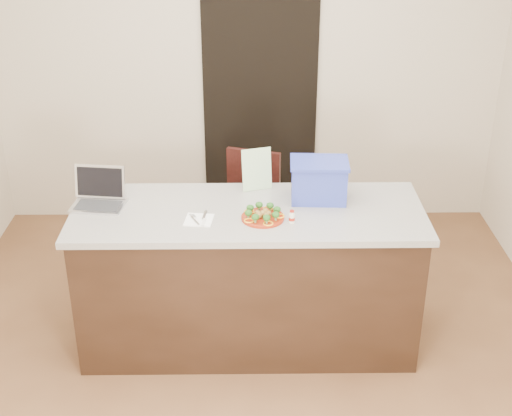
{
  "coord_description": "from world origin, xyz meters",
  "views": [
    {
      "loc": [
        0.0,
        -3.45,
        2.8
      ],
      "look_at": [
        0.05,
        0.2,
        0.96
      ],
      "focal_mm": 50.0,
      "sensor_mm": 36.0,
      "label": 1
    }
  ],
  "objects_px": {
    "yogurt_bottle": "(292,217)",
    "island": "(248,277)",
    "plate": "(263,217)",
    "napkin": "(199,220)",
    "laptop": "(99,194)",
    "blue_box": "(319,180)",
    "chair": "(254,205)"
  },
  "relations": [
    {
      "from": "laptop",
      "to": "chair",
      "type": "distance_m",
      "value": 1.3
    },
    {
      "from": "napkin",
      "to": "plate",
      "type": "bearing_deg",
      "value": 2.32
    },
    {
      "from": "island",
      "to": "blue_box",
      "type": "distance_m",
      "value": 0.73
    },
    {
      "from": "plate",
      "to": "napkin",
      "type": "distance_m",
      "value": 0.36
    },
    {
      "from": "plate",
      "to": "laptop",
      "type": "height_order",
      "value": "laptop"
    },
    {
      "from": "island",
      "to": "laptop",
      "type": "distance_m",
      "value": 1.03
    },
    {
      "from": "island",
      "to": "chair",
      "type": "bearing_deg",
      "value": 87.42
    },
    {
      "from": "island",
      "to": "napkin",
      "type": "relative_size",
      "value": 13.31
    },
    {
      "from": "napkin",
      "to": "chair",
      "type": "xyz_separation_m",
      "value": [
        0.32,
        1.02,
        -0.42
      ]
    },
    {
      "from": "napkin",
      "to": "laptop",
      "type": "distance_m",
      "value": 0.65
    },
    {
      "from": "island",
      "to": "napkin",
      "type": "xyz_separation_m",
      "value": [
        -0.28,
        -0.12,
        0.46
      ]
    },
    {
      "from": "laptop",
      "to": "blue_box",
      "type": "height_order",
      "value": "blue_box"
    },
    {
      "from": "blue_box",
      "to": "yogurt_bottle",
      "type": "bearing_deg",
      "value": -117.66
    },
    {
      "from": "yogurt_bottle",
      "to": "island",
      "type": "bearing_deg",
      "value": 147.99
    },
    {
      "from": "plate",
      "to": "napkin",
      "type": "xyz_separation_m",
      "value": [
        -0.36,
        -0.01,
        -0.01
      ]
    },
    {
      "from": "island",
      "to": "yogurt_bottle",
      "type": "bearing_deg",
      "value": -32.01
    },
    {
      "from": "blue_box",
      "to": "chair",
      "type": "relative_size",
      "value": 0.4
    },
    {
      "from": "napkin",
      "to": "blue_box",
      "type": "bearing_deg",
      "value": 20.9
    },
    {
      "from": "yogurt_bottle",
      "to": "laptop",
      "type": "relative_size",
      "value": 0.23
    },
    {
      "from": "plate",
      "to": "yogurt_bottle",
      "type": "bearing_deg",
      "value": -15.49
    },
    {
      "from": "island",
      "to": "laptop",
      "type": "relative_size",
      "value": 6.32
    },
    {
      "from": "plate",
      "to": "island",
      "type": "bearing_deg",
      "value": 127.56
    },
    {
      "from": "laptop",
      "to": "blue_box",
      "type": "xyz_separation_m",
      "value": [
        1.3,
        0.04,
        0.07
      ]
    },
    {
      "from": "yogurt_bottle",
      "to": "blue_box",
      "type": "height_order",
      "value": "blue_box"
    },
    {
      "from": "yogurt_bottle",
      "to": "chair",
      "type": "height_order",
      "value": "yogurt_bottle"
    },
    {
      "from": "island",
      "to": "laptop",
      "type": "height_order",
      "value": "laptop"
    },
    {
      "from": "plate",
      "to": "chair",
      "type": "xyz_separation_m",
      "value": [
        -0.04,
        1.01,
        -0.42
      ]
    },
    {
      "from": "island",
      "to": "plate",
      "type": "bearing_deg",
      "value": -52.44
    },
    {
      "from": "island",
      "to": "blue_box",
      "type": "relative_size",
      "value": 5.83
    },
    {
      "from": "island",
      "to": "napkin",
      "type": "height_order",
      "value": "napkin"
    },
    {
      "from": "yogurt_bottle",
      "to": "chair",
      "type": "xyz_separation_m",
      "value": [
        -0.21,
        1.05,
        -0.44
      ]
    },
    {
      "from": "plate",
      "to": "blue_box",
      "type": "distance_m",
      "value": 0.44
    }
  ]
}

